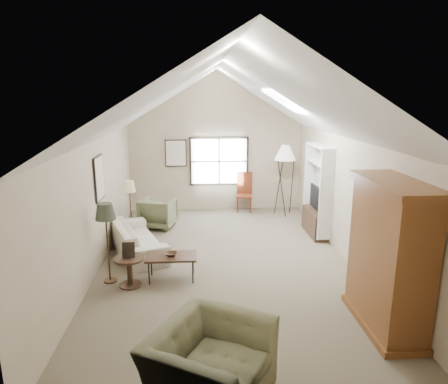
{
  "coord_description": "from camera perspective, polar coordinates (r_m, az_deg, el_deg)",
  "views": [
    {
      "loc": [
        -0.55,
        -7.54,
        3.35
      ],
      "look_at": [
        0.0,
        0.4,
        1.4
      ],
      "focal_mm": 32.0,
      "sensor_mm": 36.0,
      "label": 1
    }
  ],
  "objects": [
    {
      "name": "room_shell",
      "position": [
        7.56,
        0.21,
        12.69
      ],
      "size": [
        5.01,
        8.01,
        4.0
      ],
      "color": "#665B49",
      "rests_on": "ground"
    },
    {
      "name": "window",
      "position": [
        11.67,
        -0.71,
        4.41
      ],
      "size": [
        1.72,
        0.08,
        1.42
      ],
      "primitive_type": "cube",
      "color": "black",
      "rests_on": "room_shell"
    },
    {
      "name": "skylight",
      "position": [
        8.64,
        8.62,
        12.76
      ],
      "size": [
        0.8,
        1.2,
        0.52
      ],
      "primitive_type": null,
      "color": "white",
      "rests_on": "room_shell"
    },
    {
      "name": "wall_art",
      "position": [
        9.71,
        -11.8,
        3.86
      ],
      "size": [
        1.97,
        3.71,
        0.88
      ],
      "color": "black",
      "rests_on": "room_shell"
    },
    {
      "name": "armoire",
      "position": [
        6.24,
        22.56,
        -8.5
      ],
      "size": [
        0.6,
        1.5,
        2.2
      ],
      "primitive_type": "cube",
      "color": "brown",
      "rests_on": "ground"
    },
    {
      "name": "tv_alcove",
      "position": [
        9.83,
        13.24,
        0.47
      ],
      "size": [
        0.32,
        1.3,
        2.1
      ],
      "primitive_type": "cube",
      "color": "white",
      "rests_on": "ground"
    },
    {
      "name": "media_console",
      "position": [
        10.05,
        12.87,
        -4.25
      ],
      "size": [
        0.34,
        1.18,
        0.6
      ],
      "primitive_type": "cube",
      "color": "#382316",
      "rests_on": "ground"
    },
    {
      "name": "tv_panel",
      "position": [
        9.88,
        13.06,
        -0.83
      ],
      "size": [
        0.05,
        0.9,
        0.55
      ],
      "primitive_type": "cube",
      "color": "black",
      "rests_on": "media_console"
    },
    {
      "name": "sofa",
      "position": [
        8.92,
        -12.34,
        -6.44
      ],
      "size": [
        1.58,
        2.34,
        0.64
      ],
      "primitive_type": "imported",
      "rotation": [
        0.0,
        0.0,
        1.94
      ],
      "color": "beige",
      "rests_on": "ground"
    },
    {
      "name": "armchair_near",
      "position": [
        4.83,
        -1.96,
        -23.51
      ],
      "size": [
        1.66,
        1.72,
        0.86
      ],
      "primitive_type": "imported",
      "rotation": [
        0.0,
        0.0,
        1.04
      ],
      "color": "#616144",
      "rests_on": "ground"
    },
    {
      "name": "armchair_far",
      "position": [
        10.44,
        -9.36,
        -2.91
      ],
      "size": [
        1.02,
        1.04,
        0.78
      ],
      "primitive_type": "imported",
      "rotation": [
        0.0,
        0.0,
        2.88
      ],
      "color": "#676C4C",
      "rests_on": "ground"
    },
    {
      "name": "coffee_table",
      "position": [
        7.57,
        -7.5,
        -10.64
      ],
      "size": [
        0.93,
        0.52,
        0.47
      ],
      "primitive_type": "cube",
      "rotation": [
        0.0,
        0.0,
        -0.01
      ],
      "color": "#3E2719",
      "rests_on": "ground"
    },
    {
      "name": "bowl",
      "position": [
        7.47,
        -7.56,
        -8.79
      ],
      "size": [
        0.22,
        0.22,
        0.05
      ],
      "primitive_type": "imported",
      "rotation": [
        0.0,
        0.0,
        -0.01
      ],
      "color": "#3C2418",
      "rests_on": "coffee_table"
    },
    {
      "name": "side_table",
      "position": [
        7.46,
        -13.31,
        -11.01
      ],
      "size": [
        0.71,
        0.71,
        0.55
      ],
      "primitive_type": "cylinder",
      "rotation": [
        0.0,
        0.0,
        0.37
      ],
      "color": "#341D15",
      "rests_on": "ground"
    },
    {
      "name": "side_chair",
      "position": [
        11.66,
        2.94,
        -0.05
      ],
      "size": [
        0.49,
        0.49,
        1.14
      ],
      "primitive_type": "cube",
      "rotation": [
        0.0,
        0.0,
        -0.12
      ],
      "color": "brown",
      "rests_on": "ground"
    },
    {
      "name": "tripod_lamp",
      "position": [
        11.35,
        8.61,
        1.72
      ],
      "size": [
        0.68,
        0.68,
        2.02
      ],
      "primitive_type": null,
      "rotation": [
        0.0,
        0.0,
        -0.18
      ],
      "color": "white",
      "rests_on": "ground"
    },
    {
      "name": "dark_lamp",
      "position": [
        7.53,
        -16.3,
        -6.94
      ],
      "size": [
        0.47,
        0.47,
        1.52
      ],
      "primitive_type": null,
      "rotation": [
        0.0,
        0.0,
        0.37
      ],
      "color": "#24291D",
      "rests_on": "ground"
    },
    {
      "name": "tan_lamp",
      "position": [
        9.98,
        -13.19,
        -2.11
      ],
      "size": [
        0.35,
        0.35,
        1.36
      ],
      "primitive_type": null,
      "rotation": [
        0.0,
        0.0,
        0.37
      ],
      "color": "tan",
      "rests_on": "ground"
    }
  ]
}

